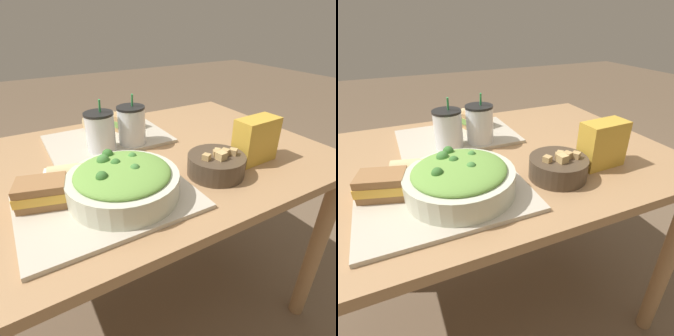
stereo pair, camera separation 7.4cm
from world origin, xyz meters
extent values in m
plane|color=brown|center=(0.00, 0.00, 0.00)|extent=(12.00, 12.00, 0.00)
cube|color=#A37A51|center=(0.00, 0.00, 0.76)|extent=(1.37, 0.86, 0.03)
cylinder|color=#A37A51|center=(0.63, -0.37, 0.37)|extent=(0.06, 0.06, 0.75)
cylinder|color=#A37A51|center=(0.63, 0.37, 0.37)|extent=(0.06, 0.06, 0.75)
cube|color=#BCB29E|center=(-0.14, -0.21, 0.79)|extent=(0.45, 0.30, 0.01)
cube|color=#BCB29E|center=(0.00, 0.19, 0.79)|extent=(0.45, 0.30, 0.01)
cylinder|color=beige|center=(-0.10, -0.21, 0.82)|extent=(0.29, 0.29, 0.06)
ellipsoid|color=#6B9E42|center=(-0.10, -0.21, 0.86)|extent=(0.24, 0.24, 0.04)
sphere|color=#38702D|center=(-0.16, -0.23, 0.88)|extent=(0.03, 0.03, 0.03)
sphere|color=#38702D|center=(-0.10, -0.12, 0.88)|extent=(0.03, 0.03, 0.03)
sphere|color=#38702D|center=(-0.10, -0.18, 0.87)|extent=(0.03, 0.03, 0.03)
sphere|color=#427F38|center=(-0.13, -0.15, 0.88)|extent=(0.03, 0.03, 0.03)
sphere|color=#427F38|center=(-0.07, -0.23, 0.87)|extent=(0.03, 0.03, 0.03)
sphere|color=#427F38|center=(-0.05, -0.16, 0.87)|extent=(0.02, 0.02, 0.02)
cube|color=beige|center=(-0.07, -0.25, 0.87)|extent=(0.05, 0.05, 0.01)
cube|color=beige|center=(-0.14, -0.17, 0.87)|extent=(0.04, 0.05, 0.01)
cube|color=beige|center=(-0.11, -0.18, 0.87)|extent=(0.06, 0.06, 0.01)
cylinder|color=#473828|center=(0.19, -0.22, 0.81)|extent=(0.17, 0.17, 0.06)
cylinder|color=#4C2814|center=(0.19, -0.22, 0.83)|extent=(0.16, 0.16, 0.01)
cube|color=tan|center=(0.21, -0.21, 0.85)|extent=(0.02, 0.02, 0.02)
cube|color=tan|center=(0.24, -0.24, 0.85)|extent=(0.03, 0.03, 0.02)
cube|color=tan|center=(0.15, -0.23, 0.85)|extent=(0.03, 0.03, 0.02)
cube|color=tan|center=(0.19, -0.25, 0.85)|extent=(0.03, 0.03, 0.03)
cube|color=tan|center=(0.19, -0.22, 0.85)|extent=(0.03, 0.03, 0.02)
cube|color=tan|center=(0.21, -0.23, 0.85)|extent=(0.03, 0.03, 0.02)
cube|color=olive|center=(-0.28, -0.14, 0.80)|extent=(0.14, 0.11, 0.02)
cube|color=#EFB742|center=(-0.28, -0.14, 0.82)|extent=(0.14, 0.11, 0.02)
cube|color=olive|center=(-0.28, -0.14, 0.85)|extent=(0.14, 0.11, 0.02)
cylinder|color=#DBBC84|center=(-0.17, -0.10, 0.82)|extent=(0.19, 0.10, 0.06)
cylinder|color=beige|center=(-0.09, -0.12, 0.82)|extent=(0.02, 0.06, 0.06)
cube|color=tan|center=(0.10, 0.25, 0.80)|extent=(0.13, 0.12, 0.02)
cube|color=#6B9E47|center=(0.10, 0.25, 0.82)|extent=(0.14, 0.12, 0.02)
cube|color=tan|center=(0.10, 0.25, 0.85)|extent=(0.13, 0.12, 0.02)
cylinder|color=#DBBC84|center=(0.01, 0.31, 0.82)|extent=(0.14, 0.10, 0.06)
cylinder|color=beige|center=(0.07, 0.32, 0.82)|extent=(0.02, 0.06, 0.06)
cylinder|color=silver|center=(-0.05, 0.10, 0.85)|extent=(0.10, 0.10, 0.12)
cylinder|color=black|center=(-0.05, 0.10, 0.85)|extent=(0.09, 0.09, 0.10)
cylinder|color=black|center=(-0.05, 0.10, 0.92)|extent=(0.10, 0.10, 0.01)
cylinder|color=green|center=(-0.05, 0.10, 0.94)|extent=(0.01, 0.01, 0.05)
cylinder|color=silver|center=(0.06, 0.10, 0.85)|extent=(0.10, 0.10, 0.13)
cylinder|color=#701E47|center=(0.06, 0.10, 0.85)|extent=(0.09, 0.09, 0.10)
cylinder|color=black|center=(0.06, 0.10, 0.92)|extent=(0.10, 0.10, 0.01)
cylinder|color=green|center=(0.07, 0.10, 0.94)|extent=(0.01, 0.01, 0.05)
cube|color=gold|center=(0.36, -0.21, 0.85)|extent=(0.15, 0.08, 0.14)
cube|color=silver|center=(-0.19, -0.01, 0.78)|extent=(0.20, 0.16, 0.00)
camera|label=1|loc=(-0.31, -0.79, 1.21)|focal=30.00mm
camera|label=2|loc=(-0.24, -0.82, 1.21)|focal=30.00mm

